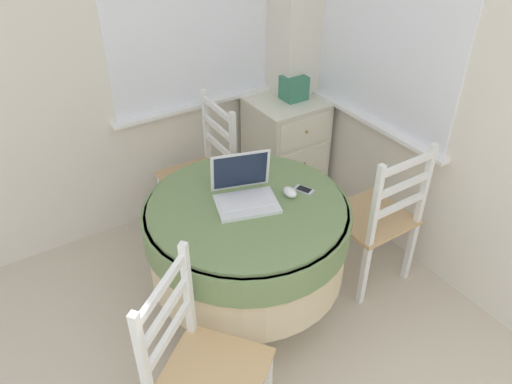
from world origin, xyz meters
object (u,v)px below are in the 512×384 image
Objects in this scene: dining_chair_near_right_window at (377,219)px; dining_chair_camera_near at (202,371)px; round_dining_table at (247,234)px; storage_box at (294,88)px; dining_chair_near_back_window at (203,175)px; corner_cabinet at (285,148)px; cell_phone at (304,190)px; laptop at (245,192)px; computer_mouse at (290,192)px.

dining_chair_camera_near is at bearing -164.66° from dining_chair_near_right_window.
storage_box is at bearing 43.28° from round_dining_table.
dining_chair_camera_near is at bearing -117.56° from dining_chair_near_back_window.
dining_chair_camera_near reaches higher than corner_cabinet.
dining_chair_near_back_window reaches higher than cell_phone.
round_dining_table is at bearing -99.87° from dining_chair_near_back_window.
laptop is 0.86m from dining_chair_camera_near.
dining_chair_near_right_window is at bearing -95.00° from corner_cabinet.
corner_cabinet is (0.71, 0.09, -0.06)m from dining_chair_near_back_window.
round_dining_table is at bearing -136.72° from storage_box.
laptop is at bearing 74.87° from round_dining_table.
computer_mouse is 1.17m from corner_cabinet.
corner_cabinet is 0.46m from storage_box.
dining_chair_near_back_window is at bearing -173.95° from storage_box.
corner_cabinet is at bearing 7.24° from dining_chair_near_back_window.
dining_chair_near_back_window is 1.46m from dining_chair_camera_near.
round_dining_table is 0.78m from dining_chair_near_back_window.
dining_chair_near_right_window is at bearing -97.68° from storage_box.
cell_phone is at bearing 165.18° from dining_chair_near_right_window.
dining_chair_camera_near is at bearing -147.95° from computer_mouse.
dining_chair_near_back_window is 1.00× the size of dining_chair_near_right_window.
round_dining_table is 1.37× the size of corner_cabinet.
dining_chair_camera_near is 5.83× the size of storage_box.
computer_mouse reaches higher than round_dining_table.
dining_chair_near_back_window reaches higher than storage_box.
storage_box is at bearing -11.88° from corner_cabinet.
dining_chair_near_back_window is at bearing -172.76° from corner_cabinet.
laptop is 0.85m from dining_chair_near_right_window.
dining_chair_near_back_window is at bearing 80.13° from round_dining_table.
computer_mouse is at bearing 178.08° from cell_phone.
round_dining_table is 9.22× the size of cell_phone.
storage_box is at bearing 56.91° from cell_phone.
dining_chair_near_right_window is 1.10m from storage_box.
laptop reaches higher than dining_chair_camera_near.
round_dining_table is 0.24m from laptop.
computer_mouse is at bearing -83.81° from dining_chair_near_back_window.
computer_mouse is 0.09× the size of dining_chair_camera_near.
corner_cabinet is at bearing 85.00° from dining_chair_near_right_window.
dining_chair_near_right_window is at bearing -13.14° from round_dining_table.
dining_chair_near_right_window is 1.23× the size of corner_cabinet.
corner_cabinet is at bearing 45.17° from round_dining_table.
cell_phone is (0.09, -0.00, -0.02)m from computer_mouse.
cell_phone is at bearing -10.65° from round_dining_table.
dining_chair_camera_near is (-0.54, -0.53, -0.10)m from round_dining_table.
storage_box is at bearing 53.11° from computer_mouse.
round_dining_table is 0.31m from computer_mouse.
corner_cabinet is (0.54, 0.91, -0.36)m from cell_phone.
computer_mouse is (0.22, -0.06, 0.21)m from round_dining_table.
dining_chair_camera_near is 1.23× the size of corner_cabinet.
dining_chair_near_right_window is 5.83× the size of storage_box.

